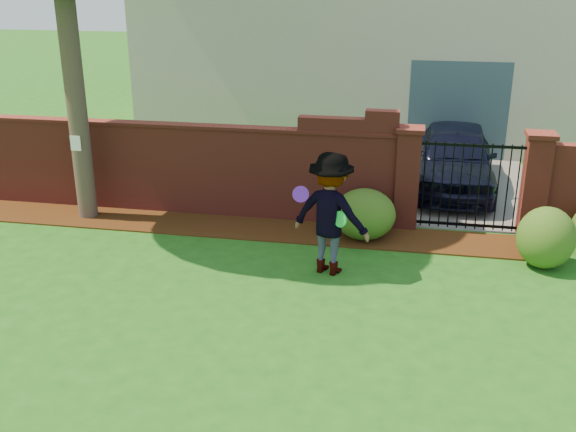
% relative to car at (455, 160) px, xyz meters
% --- Properties ---
extents(ground, '(80.00, 80.00, 0.01)m').
position_rel_car_xyz_m(ground, '(-3.35, -6.27, -0.70)').
color(ground, '#1E5816').
rests_on(ground, ground).
extents(mulch_bed, '(11.10, 1.08, 0.03)m').
position_rel_car_xyz_m(mulch_bed, '(-4.30, -2.93, -0.68)').
color(mulch_bed, '#351A09').
rests_on(mulch_bed, ground).
extents(brick_wall, '(8.70, 0.31, 2.16)m').
position_rel_car_xyz_m(brick_wall, '(-5.36, -2.27, 0.23)').
color(brick_wall, maroon).
rests_on(brick_wall, ground).
extents(pillar_left, '(0.50, 0.50, 1.88)m').
position_rel_car_xyz_m(pillar_left, '(-0.95, -2.27, 0.26)').
color(pillar_left, maroon).
rests_on(pillar_left, ground).
extents(pillar_right, '(0.50, 0.50, 1.88)m').
position_rel_car_xyz_m(pillar_right, '(1.25, -2.27, 0.26)').
color(pillar_right, maroon).
rests_on(pillar_right, ground).
extents(iron_gate, '(1.78, 0.03, 1.60)m').
position_rel_car_xyz_m(iron_gate, '(0.15, -2.27, 0.16)').
color(iron_gate, black).
rests_on(iron_gate, ground).
extents(driveway, '(3.20, 8.00, 0.01)m').
position_rel_car_xyz_m(driveway, '(0.15, 1.73, -0.69)').
color(driveway, '#65635E').
rests_on(driveway, ground).
extents(house, '(12.40, 6.40, 6.30)m').
position_rel_car_xyz_m(house, '(-2.35, 5.73, 2.46)').
color(house, beige).
rests_on(house, ground).
extents(car, '(1.77, 4.14, 1.39)m').
position_rel_car_xyz_m(car, '(0.00, 0.00, 0.00)').
color(car, black).
rests_on(car, ground).
extents(paper_notice, '(0.20, 0.01, 0.28)m').
position_rel_car_xyz_m(paper_notice, '(-6.95, -3.06, 0.80)').
color(paper_notice, white).
rests_on(paper_notice, tree).
extents(shrub_left, '(1.09, 1.09, 0.89)m').
position_rel_car_xyz_m(shrub_left, '(-1.65, -2.95, -0.25)').
color(shrub_left, '#265118').
rests_on(shrub_left, ground).
extents(shrub_middle, '(0.91, 0.91, 1.00)m').
position_rel_car_xyz_m(shrub_middle, '(1.27, -3.62, -0.20)').
color(shrub_middle, '#265118').
rests_on(shrub_middle, ground).
extents(man, '(1.41, 1.05, 1.93)m').
position_rel_car_xyz_m(man, '(-2.09, -4.47, 0.27)').
color(man, gray).
rests_on(man, ground).
extents(frisbee_purple, '(0.26, 0.12, 0.25)m').
position_rel_car_xyz_m(frisbee_purple, '(-2.51, -4.62, 0.62)').
color(frisbee_purple, purple).
rests_on(frisbee_purple, man).
extents(frisbee_green, '(0.23, 0.20, 0.25)m').
position_rel_car_xyz_m(frisbee_green, '(-1.89, -4.67, 0.28)').
color(frisbee_green, green).
rests_on(frisbee_green, man).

